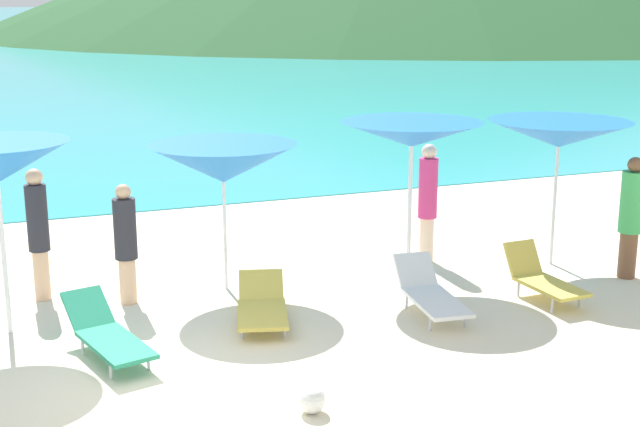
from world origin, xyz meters
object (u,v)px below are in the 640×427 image
object	(u,v)px
umbrella_5	(412,135)
umbrella_6	(559,134)
beachgoer_0	(631,215)
beachgoer_2	(428,199)
beachgoer_1	(38,229)
umbrella_4	(223,163)
lounge_chair_7	(430,293)
beachgoer_4	(126,241)
lounge_chair_2	(107,333)
lounge_chair_5	(542,278)
beach_ball	(312,399)
lounge_chair_1	(262,306)

from	to	relation	value
umbrella_5	umbrella_6	world-z (taller)	umbrella_5
beachgoer_0	beachgoer_2	xyz separation A→B (m)	(-2.38, 1.77, 0.06)
beachgoer_1	umbrella_4	bearing A→B (deg)	-78.06
lounge_chair_7	beachgoer_4	xyz separation A→B (m)	(-3.62, 1.82, 0.60)
lounge_chair_2	beachgoer_1	size ratio (longest dim) A/B	0.97
lounge_chair_5	beachgoer_0	world-z (taller)	beachgoer_0
umbrella_4	lounge_chair_5	size ratio (longest dim) A/B	1.67
lounge_chair_5	beach_ball	size ratio (longest dim) A/B	4.73
beachgoer_2	lounge_chair_7	bearing A→B (deg)	120.64
lounge_chair_5	beachgoer_2	xyz separation A→B (m)	(-0.65, 2.12, 0.71)
beachgoer_0	beachgoer_4	bearing A→B (deg)	153.14
lounge_chair_1	beach_ball	xyz separation A→B (m)	(-0.29, -2.54, -0.09)
beach_ball	lounge_chair_2	bearing A→B (deg)	127.56
lounge_chair_1	beachgoer_1	distance (m)	3.28
umbrella_6	beachgoer_2	size ratio (longest dim) A/B	1.20
umbrella_4	umbrella_6	distance (m)	5.06
beach_ball	lounge_chair_1	bearing A→B (deg)	83.45
lounge_chair_1	beachgoer_2	size ratio (longest dim) A/B	0.82
umbrella_5	lounge_chair_5	bearing A→B (deg)	-48.70
lounge_chair_1	beachgoer_2	xyz separation A→B (m)	(3.20, 1.61, 0.78)
umbrella_6	beachgoer_0	bearing A→B (deg)	-56.90
beachgoer_2	umbrella_6	bearing A→B (deg)	-147.26
beachgoer_0	beachgoer_4	xyz separation A→B (m)	(-7.04, 1.54, -0.08)
umbrella_4	lounge_chair_5	xyz separation A→B (m)	(3.91, -1.99, -1.51)
umbrella_6	lounge_chair_2	bearing A→B (deg)	-170.54
lounge_chair_1	beachgoer_2	world-z (taller)	beachgoer_2
beachgoer_0	lounge_chair_2	bearing A→B (deg)	166.86
lounge_chair_2	beachgoer_0	world-z (taller)	beachgoer_0
lounge_chair_5	beachgoer_0	size ratio (longest dim) A/B	0.74
umbrella_5	beach_ball	distance (m)	4.94
umbrella_5	umbrella_6	size ratio (longest dim) A/B	1.04
beachgoer_2	beachgoer_4	world-z (taller)	beachgoer_2
lounge_chair_2	beachgoer_1	distance (m)	2.47
lounge_chair_7	beachgoer_0	world-z (taller)	beachgoer_0
beachgoer_2	lounge_chair_2	bearing A→B (deg)	78.19
umbrella_6	lounge_chair_2	xyz separation A→B (m)	(-6.93, -1.15, -1.76)
umbrella_5	beachgoer_1	bearing A→B (deg)	169.02
umbrella_5	beachgoer_4	distance (m)	4.22
beachgoer_4	umbrella_5	bearing A→B (deg)	-6.61
umbrella_4	beachgoer_1	xyz separation A→B (m)	(-2.46, 0.47, -0.82)
umbrella_5	umbrella_6	bearing A→B (deg)	-3.78
umbrella_5	lounge_chair_2	xyz separation A→B (m)	(-4.53, -1.31, -1.86)
beachgoer_4	beach_ball	xyz separation A→B (m)	(1.16, -3.91, -0.73)
umbrella_4	beachgoer_2	distance (m)	3.36
umbrella_6	beachgoer_1	size ratio (longest dim) A/B	1.23
beachgoer_4	lounge_chair_5	bearing A→B (deg)	-20.30
lounge_chair_1	beachgoer_4	world-z (taller)	beachgoer_4
lounge_chair_1	beachgoer_4	size ratio (longest dim) A/B	0.93
beach_ball	beachgoer_4	bearing A→B (deg)	106.55
umbrella_6	lounge_chair_7	distance (m)	3.53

